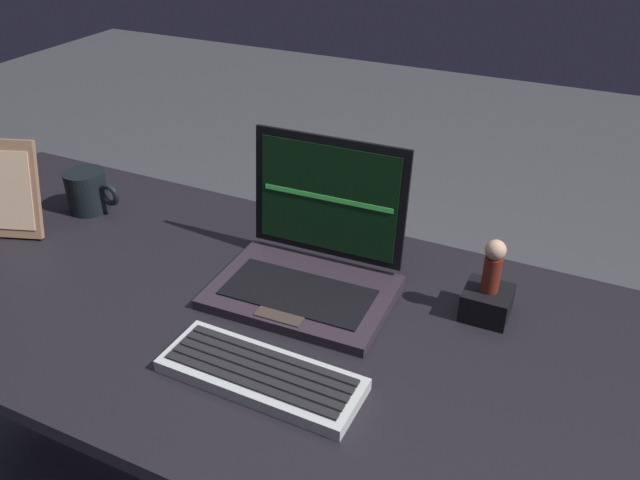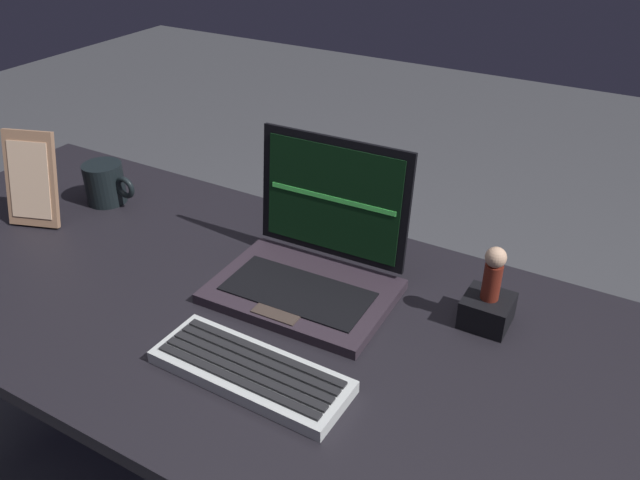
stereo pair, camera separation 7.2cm
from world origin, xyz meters
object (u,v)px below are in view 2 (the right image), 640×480
object	(u,v)px
photo_frame	(31,180)
figurine	(493,272)
external_keyboard	(250,371)
coffee_mug	(106,183)
laptop_front	(312,262)
figurine_stand	(487,310)

from	to	relation	value
photo_frame	figurine	world-z (taller)	photo_frame
external_keyboard	coffee_mug	world-z (taller)	coffee_mug
laptop_front	coffee_mug	size ratio (longest dim) A/B	2.43
laptop_front	photo_frame	distance (m)	0.63
figurine	laptop_front	bearing A→B (deg)	-170.15
external_keyboard	figurine_stand	distance (m)	0.40
photo_frame	figurine_stand	distance (m)	0.94
external_keyboard	coffee_mug	bearing A→B (deg)	153.49
figurine	photo_frame	bearing A→B (deg)	-171.62
laptop_front	photo_frame	size ratio (longest dim) A/B	1.62
laptop_front	figurine	distance (m)	0.31
external_keyboard	photo_frame	world-z (taller)	photo_frame
coffee_mug	external_keyboard	bearing A→B (deg)	-26.51
photo_frame	coffee_mug	xyz separation A→B (m)	(0.06, 0.14, -0.05)
photo_frame	coffee_mug	size ratio (longest dim) A/B	1.50
external_keyboard	figurine_stand	bearing A→B (deg)	48.88
laptop_front	figurine_stand	xyz separation A→B (m)	(0.30, 0.05, -0.03)
photo_frame	figurine_stand	world-z (taller)	photo_frame
laptop_front	external_keyboard	xyz separation A→B (m)	(0.04, -0.25, -0.04)
laptop_front	photo_frame	bearing A→B (deg)	-172.34
figurine_stand	coffee_mug	bearing A→B (deg)	179.98
photo_frame	coffee_mug	bearing A→B (deg)	67.47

